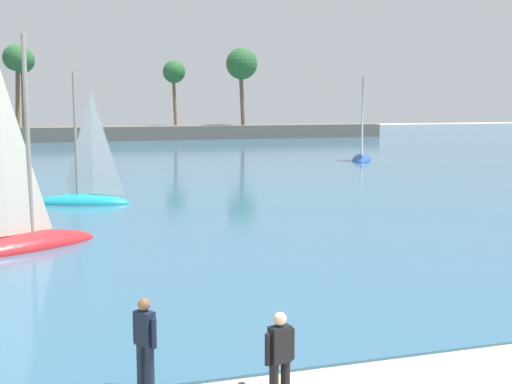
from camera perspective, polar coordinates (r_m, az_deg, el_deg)
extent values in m
cube|color=#33607F|center=(68.74, -14.89, 3.41)|extent=(220.00, 115.19, 0.06)
cube|color=#605B54|center=(86.24, -15.45, 4.79)|extent=(81.89, 6.00, 1.80)
cylinder|color=brown|center=(88.66, -1.22, 8.30)|extent=(0.93, 0.69, 8.00)
sphere|color=#285B2D|center=(88.79, -1.23, 10.88)|extent=(4.09, 4.09, 4.09)
cylinder|color=brown|center=(85.31, -19.21, 7.88)|extent=(0.57, 0.82, 7.95)
sphere|color=#285B2D|center=(85.44, -19.33, 10.54)|extent=(3.00, 3.00, 3.00)
cylinder|color=brown|center=(87.23, -19.65, 7.98)|extent=(0.89, 0.99, 8.36)
sphere|color=#285B2D|center=(87.38, -19.77, 10.71)|extent=(3.19, 3.19, 3.19)
cylinder|color=brown|center=(88.98, -6.96, 7.90)|extent=(0.62, 0.58, 6.94)
sphere|color=#285B2D|center=(89.07, -7.00, 10.13)|extent=(2.93, 2.93, 2.93)
cube|color=black|center=(10.68, 2.04, -12.83)|extent=(0.38, 0.28, 0.58)
sphere|color=beige|center=(10.54, 2.06, -10.74)|extent=(0.21, 0.21, 0.21)
cylinder|color=black|center=(10.81, 3.07, -12.79)|extent=(0.09, 0.09, 0.50)
cylinder|color=black|center=(10.57, 0.99, -13.28)|extent=(0.09, 0.09, 0.50)
cylinder|color=#141E33|center=(11.85, -9.76, -14.54)|extent=(0.15, 0.15, 0.86)
cylinder|color=#141E33|center=(11.70, -9.02, -14.83)|extent=(0.15, 0.15, 0.86)
cube|color=#141E33|center=(11.52, -9.47, -11.37)|extent=(0.35, 0.39, 0.58)
sphere|color=brown|center=(11.39, -9.52, -9.42)|extent=(0.21, 0.21, 0.21)
cylinder|color=#141E33|center=(11.70, -10.23, -11.30)|extent=(0.09, 0.09, 0.50)
cylinder|color=#141E33|center=(11.37, -8.68, -11.83)|extent=(0.09, 0.09, 0.50)
ellipsoid|color=red|center=(23.57, -19.05, -4.55)|extent=(5.25, 3.95, 1.04)
cylinder|color=gray|center=(23.22, -18.89, 4.63)|extent=(0.16, 0.16, 6.47)
pyramid|color=silver|center=(22.84, -20.77, 3.28)|extent=(2.09, 1.31, 5.50)
ellipsoid|color=#234793|center=(56.04, 8.98, 2.68)|extent=(3.61, 5.23, 1.02)
cylinder|color=gray|center=(56.09, 9.06, 6.45)|extent=(0.15, 0.15, 6.35)
pyramid|color=silver|center=(55.24, 9.06, 5.94)|extent=(1.14, 2.12, 5.40)
ellipsoid|color=teal|center=(32.98, -14.55, -0.96)|extent=(4.81, 2.79, 0.92)
cylinder|color=gray|center=(32.72, -15.14, 4.84)|extent=(0.14, 0.14, 5.76)
pyramid|color=white|center=(32.53, -13.78, 4.10)|extent=(2.01, 0.80, 4.89)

